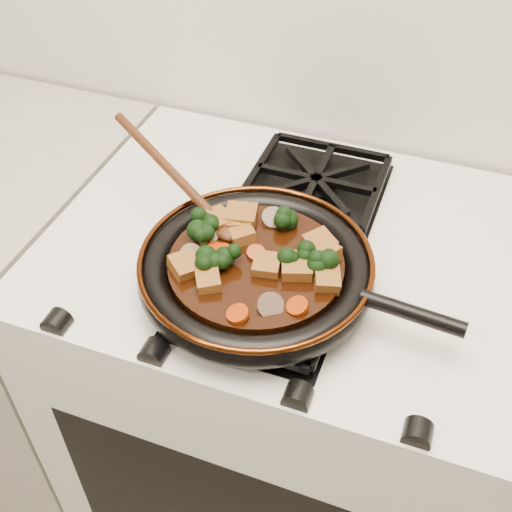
% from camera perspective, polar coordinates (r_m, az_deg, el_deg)
% --- Properties ---
extents(stove, '(0.76, 0.60, 0.90)m').
position_cam_1_polar(stove, '(1.37, 2.36, -12.74)').
color(stove, white).
rests_on(stove, ground).
extents(burner_grate_front, '(0.23, 0.23, 0.03)m').
position_cam_1_polar(burner_grate_front, '(0.92, 0.40, -3.50)').
color(burner_grate_front, black).
rests_on(burner_grate_front, stove).
extents(burner_grate_back, '(0.23, 0.23, 0.03)m').
position_cam_1_polar(burner_grate_back, '(1.12, 5.33, 6.43)').
color(burner_grate_back, black).
rests_on(burner_grate_back, stove).
extents(skillet, '(0.46, 0.34, 0.05)m').
position_cam_1_polar(skillet, '(0.91, 0.12, -1.23)').
color(skillet, black).
rests_on(skillet, burner_grate_front).
extents(braising_sauce, '(0.25, 0.25, 0.02)m').
position_cam_1_polar(braising_sauce, '(0.91, 0.00, -0.96)').
color(braising_sauce, black).
rests_on(braising_sauce, skillet).
extents(tofu_cube_0, '(0.05, 0.06, 0.03)m').
position_cam_1_polar(tofu_cube_0, '(0.88, 3.65, -0.97)').
color(tofu_cube_0, brown).
rests_on(tofu_cube_0, braising_sauce).
extents(tofu_cube_1, '(0.04, 0.05, 0.02)m').
position_cam_1_polar(tofu_cube_1, '(0.95, -2.31, 3.12)').
color(tofu_cube_1, brown).
rests_on(tofu_cube_1, braising_sauce).
extents(tofu_cube_2, '(0.06, 0.06, 0.03)m').
position_cam_1_polar(tofu_cube_2, '(0.95, -3.75, 3.01)').
color(tofu_cube_2, brown).
rests_on(tofu_cube_2, braising_sauce).
extents(tofu_cube_3, '(0.05, 0.05, 0.02)m').
position_cam_1_polar(tofu_cube_3, '(0.96, -1.33, 3.51)').
color(tofu_cube_3, brown).
rests_on(tofu_cube_3, braising_sauce).
extents(tofu_cube_4, '(0.05, 0.05, 0.03)m').
position_cam_1_polar(tofu_cube_4, '(0.93, -1.27, 1.96)').
color(tofu_cube_4, brown).
rests_on(tofu_cube_4, braising_sauce).
extents(tofu_cube_5, '(0.06, 0.06, 0.03)m').
position_cam_1_polar(tofu_cube_5, '(0.91, 5.81, 0.24)').
color(tofu_cube_5, brown).
rests_on(tofu_cube_5, braising_sauce).
extents(tofu_cube_6, '(0.05, 0.05, 0.03)m').
position_cam_1_polar(tofu_cube_6, '(0.87, 6.32, -2.09)').
color(tofu_cube_6, brown).
rests_on(tofu_cube_6, braising_sauce).
extents(tofu_cube_7, '(0.05, 0.06, 0.03)m').
position_cam_1_polar(tofu_cube_7, '(0.92, 5.68, 1.10)').
color(tofu_cube_7, brown).
rests_on(tofu_cube_7, braising_sauce).
extents(tofu_cube_8, '(0.06, 0.06, 0.03)m').
position_cam_1_polar(tofu_cube_8, '(0.89, -6.28, -0.90)').
color(tofu_cube_8, brown).
rests_on(tofu_cube_8, braising_sauce).
extents(tofu_cube_9, '(0.04, 0.04, 0.03)m').
position_cam_1_polar(tofu_cube_9, '(0.88, 0.97, -0.87)').
color(tofu_cube_9, brown).
rests_on(tofu_cube_9, braising_sauce).
extents(tofu_cube_10, '(0.05, 0.05, 0.02)m').
position_cam_1_polar(tofu_cube_10, '(0.87, -4.24, -2.26)').
color(tofu_cube_10, brown).
rests_on(tofu_cube_10, braising_sauce).
extents(broccoli_floret_0, '(0.08, 0.09, 0.07)m').
position_cam_1_polar(broccoli_floret_0, '(0.88, 5.63, -0.94)').
color(broccoli_floret_0, black).
rests_on(broccoli_floret_0, braising_sauce).
extents(broccoli_floret_1, '(0.07, 0.07, 0.07)m').
position_cam_1_polar(broccoli_floret_1, '(0.95, -4.39, 3.25)').
color(broccoli_floret_1, black).
rests_on(broccoli_floret_1, braising_sauce).
extents(broccoli_floret_2, '(0.09, 0.08, 0.08)m').
position_cam_1_polar(broccoli_floret_2, '(0.92, -4.62, 1.29)').
color(broccoli_floret_2, black).
rests_on(broccoli_floret_2, braising_sauce).
extents(broccoli_floret_3, '(0.07, 0.07, 0.06)m').
position_cam_1_polar(broccoli_floret_3, '(0.88, -4.21, -0.76)').
color(broccoli_floret_3, black).
rests_on(broccoli_floret_3, braising_sauce).
extents(broccoli_floret_4, '(0.07, 0.08, 0.06)m').
position_cam_1_polar(broccoli_floret_4, '(0.89, 3.82, -0.11)').
color(broccoli_floret_4, black).
rests_on(broccoli_floret_4, braising_sauce).
extents(broccoli_floret_5, '(0.09, 0.09, 0.07)m').
position_cam_1_polar(broccoli_floret_5, '(0.89, -2.85, -0.40)').
color(broccoli_floret_5, black).
rests_on(broccoli_floret_5, braising_sauce).
extents(broccoli_floret_6, '(0.07, 0.07, 0.06)m').
position_cam_1_polar(broccoli_floret_6, '(0.95, 3.05, 3.08)').
color(broccoli_floret_6, black).
rests_on(broccoli_floret_6, braising_sauce).
extents(carrot_coin_0, '(0.03, 0.03, 0.02)m').
position_cam_1_polar(carrot_coin_0, '(0.91, -3.22, 0.49)').
color(carrot_coin_0, '#A52C04').
rests_on(carrot_coin_0, braising_sauce).
extents(carrot_coin_1, '(0.03, 0.03, 0.02)m').
position_cam_1_polar(carrot_coin_1, '(0.83, -1.64, -5.17)').
color(carrot_coin_1, '#A52C04').
rests_on(carrot_coin_1, braising_sauce).
extents(carrot_coin_2, '(0.03, 0.03, 0.02)m').
position_cam_1_polar(carrot_coin_2, '(0.84, 3.71, -4.48)').
color(carrot_coin_2, '#A52C04').
rests_on(carrot_coin_2, braising_sauce).
extents(carrot_coin_3, '(0.03, 0.03, 0.02)m').
position_cam_1_polar(carrot_coin_3, '(0.91, -3.45, 0.64)').
color(carrot_coin_3, '#A52C04').
rests_on(carrot_coin_3, braising_sauce).
extents(carrot_coin_4, '(0.03, 0.03, 0.01)m').
position_cam_1_polar(carrot_coin_4, '(0.91, -0.01, 0.27)').
color(carrot_coin_4, '#A52C04').
rests_on(carrot_coin_4, braising_sauce).
extents(carrot_coin_5, '(0.03, 0.03, 0.02)m').
position_cam_1_polar(carrot_coin_5, '(0.90, -4.54, -0.11)').
color(carrot_coin_5, '#A52C04').
rests_on(carrot_coin_5, braising_sauce).
extents(mushroom_slice_0, '(0.05, 0.05, 0.02)m').
position_cam_1_polar(mushroom_slice_0, '(0.96, 1.55, 3.40)').
color(mushroom_slice_0, brown).
rests_on(mushroom_slice_0, braising_sauce).
extents(mushroom_slice_1, '(0.05, 0.05, 0.02)m').
position_cam_1_polar(mushroom_slice_1, '(0.89, -5.77, -0.76)').
color(mushroom_slice_1, brown).
rests_on(mushroom_slice_1, braising_sauce).
extents(mushroom_slice_2, '(0.05, 0.05, 0.03)m').
position_cam_1_polar(mushroom_slice_2, '(0.83, 1.29, -4.40)').
color(mushroom_slice_2, brown).
rests_on(mushroom_slice_2, braising_sauce).
extents(mushroom_slice_3, '(0.05, 0.05, 0.03)m').
position_cam_1_polar(mushroom_slice_3, '(0.94, -4.43, 2.11)').
color(mushroom_slice_3, brown).
rests_on(mushroom_slice_3, braising_sauce).
extents(mushroom_slice_4, '(0.04, 0.04, 0.02)m').
position_cam_1_polar(mushroom_slice_4, '(0.90, -5.73, 0.04)').
color(mushroom_slice_4, brown).
rests_on(mushroom_slice_4, braising_sauce).
extents(wooden_spoon, '(0.16, 0.11, 0.28)m').
position_cam_1_polar(wooden_spoon, '(0.98, -5.77, 5.64)').
color(wooden_spoon, '#44210E').
rests_on(wooden_spoon, braising_sauce).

